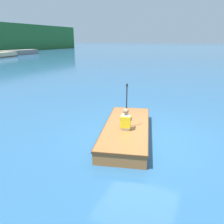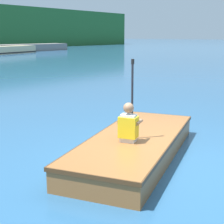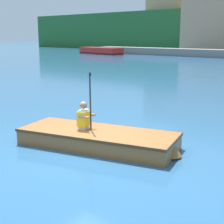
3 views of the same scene
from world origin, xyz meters
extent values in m
plane|color=#28567F|center=(0.00, 0.00, 0.00)|extent=(300.00, 300.00, 0.00)
cube|color=tan|center=(-28.57, 49.68, 6.33)|extent=(6.71, 6.19, 12.65)
cube|color=red|center=(-27.28, 29.89, 0.45)|extent=(7.12, 2.88, 0.91)
cube|color=black|center=(-27.28, 29.89, 0.16)|extent=(7.17, 2.93, 0.10)
cube|color=#935B2D|center=(-0.03, 0.46, 0.19)|extent=(3.80, 2.25, 0.38)
cube|color=#513219|center=(-0.03, 0.46, 0.35)|extent=(3.85, 2.30, 0.06)
cube|color=#513219|center=(-0.03, 0.46, 0.34)|extent=(3.25, 1.89, 0.02)
cone|color=#935B2D|center=(1.61, 0.94, 0.21)|extent=(0.56, 0.56, 0.34)
cube|color=#935B2D|center=(-0.29, 0.38, 0.33)|extent=(0.50, 1.23, 0.03)
cube|color=silver|center=(-0.38, 0.36, 0.60)|extent=(0.22, 0.28, 0.46)
cube|color=yellow|center=(-0.38, 0.36, 0.62)|extent=(0.28, 0.34, 0.34)
sphere|color=#997051|center=(-0.38, 0.36, 0.94)|extent=(0.17, 0.17, 0.17)
cylinder|color=#997051|center=(-0.25, 0.24, 0.69)|extent=(0.27, 0.13, 0.06)
cylinder|color=#997051|center=(-0.33, 0.53, 0.69)|extent=(0.27, 0.13, 0.06)
cylinder|color=#232328|center=(-0.20, 0.41, 1.05)|extent=(0.06, 0.05, 1.30)
cylinder|color=black|center=(-0.20, 0.41, 1.65)|extent=(0.05, 0.05, 0.08)
camera|label=1|loc=(-5.85, -1.83, 2.88)|focal=35.00mm
camera|label=2|loc=(-4.72, -2.70, 2.07)|focal=55.00mm
camera|label=3|loc=(5.15, -5.00, 2.49)|focal=55.00mm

